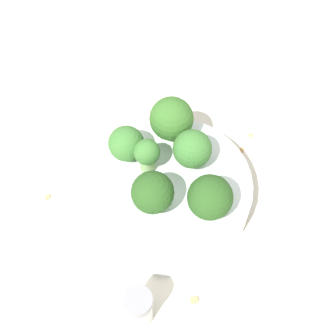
% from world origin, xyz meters
% --- Properties ---
extents(ground_plane, '(3.00, 3.00, 0.00)m').
position_xyz_m(ground_plane, '(0.00, 0.00, 0.00)').
color(ground_plane, beige).
extents(bowl, '(0.22, 0.22, 0.05)m').
position_xyz_m(bowl, '(0.00, 0.00, 0.02)').
color(bowl, silver).
rests_on(bowl, ground_plane).
extents(broccoli_floret_0, '(0.05, 0.05, 0.05)m').
position_xyz_m(broccoli_floret_0, '(-0.03, 0.06, 0.07)').
color(broccoli_floret_0, '#7A9E5B').
rests_on(broccoli_floret_0, bowl).
extents(broccoli_floret_1, '(0.05, 0.05, 0.06)m').
position_xyz_m(broccoli_floret_1, '(-0.03, -0.02, 0.08)').
color(broccoli_floret_1, '#7A9E5B').
rests_on(broccoli_floret_1, bowl).
extents(broccoli_floret_2, '(0.05, 0.05, 0.06)m').
position_xyz_m(broccoli_floret_2, '(0.04, 0.01, 0.08)').
color(broccoli_floret_2, '#7A9E5B').
rests_on(broccoli_floret_2, bowl).
extents(broccoli_floret_3, '(0.06, 0.06, 0.07)m').
position_xyz_m(broccoli_floret_3, '(0.02, -0.06, 0.08)').
color(broccoli_floret_3, '#84AD66').
rests_on(broccoli_floret_3, bowl).
extents(broccoli_floret_4, '(0.06, 0.06, 0.07)m').
position_xyz_m(broccoli_floret_4, '(0.04, 0.06, 0.08)').
color(broccoli_floret_4, '#8EB770').
rests_on(broccoli_floret_4, bowl).
extents(broccoli_floret_5, '(0.03, 0.03, 0.05)m').
position_xyz_m(broccoli_floret_5, '(-0.01, 0.03, 0.08)').
color(broccoli_floret_5, '#7A9E5B').
rests_on(broccoli_floret_5, bowl).
extents(pepper_shaker, '(0.03, 0.03, 0.06)m').
position_xyz_m(pepper_shaker, '(-0.11, -0.12, 0.03)').
color(pepper_shaker, '#B2B7BC').
rests_on(pepper_shaker, ground_plane).
extents(almond_crumb_0, '(0.01, 0.01, 0.01)m').
position_xyz_m(almond_crumb_0, '(-0.14, 0.09, 0.00)').
color(almond_crumb_0, tan).
rests_on(almond_crumb_0, ground_plane).
extents(almond_crumb_1, '(0.01, 0.01, 0.01)m').
position_xyz_m(almond_crumb_1, '(-0.04, -0.14, 0.00)').
color(almond_crumb_1, tan).
rests_on(almond_crumb_1, ground_plane).
extents(almond_crumb_2, '(0.01, 0.01, 0.01)m').
position_xyz_m(almond_crumb_2, '(0.13, 0.02, 0.00)').
color(almond_crumb_2, '#AD7F4C').
rests_on(almond_crumb_2, ground_plane).
extents(almond_crumb_3, '(0.01, 0.01, 0.01)m').
position_xyz_m(almond_crumb_3, '(0.16, 0.03, 0.00)').
color(almond_crumb_3, tan).
rests_on(almond_crumb_3, ground_plane).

